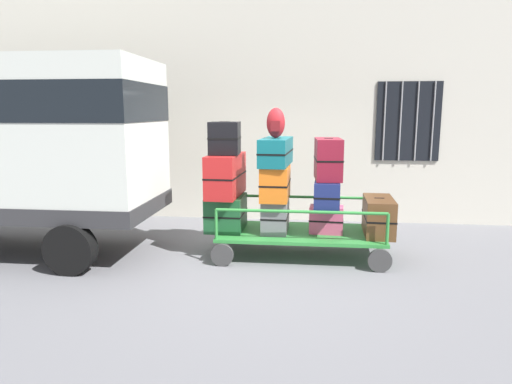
% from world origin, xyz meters
% --- Properties ---
extents(ground_plane, '(40.00, 40.00, 0.00)m').
position_xyz_m(ground_plane, '(0.00, 0.00, 0.00)').
color(ground_plane, slate).
extents(building_wall, '(12.00, 0.38, 5.00)m').
position_xyz_m(building_wall, '(0.01, 2.74, 2.50)').
color(building_wall, beige).
rests_on(building_wall, ground).
extents(van, '(4.77, 1.96, 2.94)m').
position_xyz_m(van, '(-4.15, 0.02, 1.80)').
color(van, silver).
rests_on(van, ground).
extents(luggage_cart, '(2.54, 1.30, 0.38)m').
position_xyz_m(luggage_cart, '(0.45, 0.28, 0.33)').
color(luggage_cart, '#2D8438').
rests_on(luggage_cart, ground).
extents(cart_railing, '(2.43, 1.16, 0.46)m').
position_xyz_m(cart_railing, '(0.45, 0.28, 0.76)').
color(cart_railing, '#2D8438').
rests_on(cart_railing, luggage_cart).
extents(suitcase_left_bottom, '(0.57, 0.75, 0.53)m').
position_xyz_m(suitcase_left_bottom, '(-0.71, 0.30, 0.64)').
color(suitcase_left_bottom, '#194C28').
rests_on(suitcase_left_bottom, luggage_cart).
extents(suitcase_left_middle, '(0.50, 1.07, 0.64)m').
position_xyz_m(suitcase_left_middle, '(-0.71, 0.31, 1.23)').
color(suitcase_left_middle, '#B21E1E').
rests_on(suitcase_left_middle, suitcase_left_bottom).
extents(suitcase_left_top, '(0.48, 0.54, 0.49)m').
position_xyz_m(suitcase_left_top, '(-0.71, 0.26, 1.80)').
color(suitcase_left_top, black).
rests_on(suitcase_left_top, suitcase_left_middle).
extents(suitcase_midleft_bottom, '(0.40, 0.74, 0.51)m').
position_xyz_m(suitcase_midleft_bottom, '(0.06, 0.29, 0.63)').
color(suitcase_midleft_bottom, slate).
rests_on(suitcase_midleft_bottom, luggage_cart).
extents(suitcase_midleft_middle, '(0.43, 0.86, 0.51)m').
position_xyz_m(suitcase_midleft_middle, '(0.06, 0.25, 1.14)').
color(suitcase_midleft_middle, orange).
rests_on(suitcase_midleft_middle, suitcase_midleft_bottom).
extents(suitcase_midleft_top, '(0.48, 1.11, 0.41)m').
position_xyz_m(suitcase_midleft_top, '(0.06, 0.32, 1.59)').
color(suitcase_midleft_top, '#0F5960').
rests_on(suitcase_midleft_top, suitcase_midleft_middle).
extents(suitcase_center_bottom, '(0.53, 0.36, 0.41)m').
position_xyz_m(suitcase_center_bottom, '(0.83, 0.26, 0.58)').
color(suitcase_center_bottom, '#CC4C72').
rests_on(suitcase_center_bottom, luggage_cart).
extents(suitcase_center_middle, '(0.42, 1.00, 0.41)m').
position_xyz_m(suitcase_center_middle, '(0.83, 0.26, 0.99)').
color(suitcase_center_middle, navy).
rests_on(suitcase_center_middle, suitcase_center_bottom).
extents(suitcase_center_top, '(0.41, 0.77, 0.61)m').
position_xyz_m(suitcase_center_top, '(0.83, 0.24, 1.50)').
color(suitcase_center_top, maroon).
rests_on(suitcase_center_top, suitcase_center_middle).
extents(suitcase_midright_bottom, '(0.45, 0.90, 0.55)m').
position_xyz_m(suitcase_midright_bottom, '(1.60, 0.28, 0.65)').
color(suitcase_midright_bottom, brown).
rests_on(suitcase_midright_bottom, luggage_cart).
extents(backpack, '(0.27, 0.22, 0.44)m').
position_xyz_m(backpack, '(0.06, 0.26, 2.02)').
color(backpack, maroon).
rests_on(backpack, suitcase_midleft_top).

